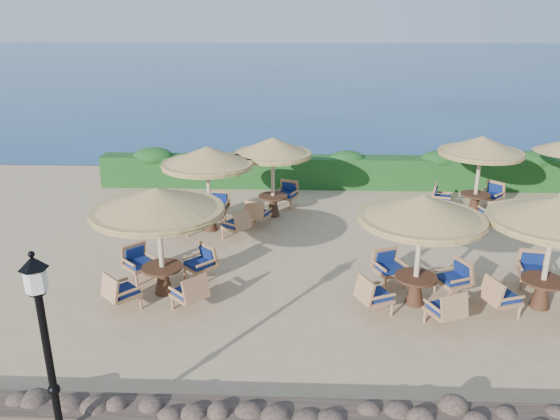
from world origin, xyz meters
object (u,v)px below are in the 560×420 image
(cafe_set_1, at_px, (420,230))
(cafe_set_5, at_px, (480,159))
(lamp_post, at_px, (50,369))
(cafe_set_3, at_px, (208,171))
(cafe_set_4, at_px, (273,159))
(cafe_set_0, at_px, (158,220))
(cafe_set_2, at_px, (553,229))

(cafe_set_1, distance_m, cafe_set_5, 7.00)
(lamp_post, height_order, cafe_set_1, lamp_post)
(lamp_post, relative_size, cafe_set_3, 1.18)
(cafe_set_3, height_order, cafe_set_4, same)
(lamp_post, height_order, cafe_set_4, lamp_post)
(cafe_set_1, bearing_deg, lamp_post, -141.73)
(cafe_set_4, bearing_deg, cafe_set_0, -113.04)
(cafe_set_0, xyz_separation_m, cafe_set_1, (5.91, -0.28, -0.06))
(cafe_set_3, bearing_deg, cafe_set_0, -96.35)
(cafe_set_1, bearing_deg, cafe_set_0, 177.27)
(cafe_set_0, bearing_deg, lamp_post, -93.10)
(cafe_set_0, height_order, cafe_set_5, same)
(cafe_set_1, distance_m, cafe_set_2, 2.84)
(cafe_set_0, xyz_separation_m, cafe_set_2, (8.75, -0.33, 0.04))
(lamp_post, height_order, cafe_set_0, lamp_post)
(cafe_set_1, bearing_deg, cafe_set_4, 121.61)
(cafe_set_0, bearing_deg, cafe_set_4, 66.96)
(lamp_post, xyz_separation_m, cafe_set_3, (0.74, 9.30, 0.35))
(cafe_set_1, height_order, cafe_set_4, same)
(lamp_post, distance_m, cafe_set_4, 11.00)
(cafe_set_0, height_order, cafe_set_3, same)
(cafe_set_1, relative_size, cafe_set_2, 0.98)
(cafe_set_0, distance_m, cafe_set_5, 10.87)
(cafe_set_4, height_order, cafe_set_5, same)
(cafe_set_5, bearing_deg, cafe_set_0, -146.77)
(cafe_set_4, bearing_deg, lamp_post, -103.81)
(cafe_set_0, bearing_deg, cafe_set_2, -2.17)
(lamp_post, distance_m, cafe_set_1, 7.89)
(cafe_set_1, bearing_deg, cafe_set_5, 62.98)
(cafe_set_2, xyz_separation_m, cafe_set_4, (-6.40, 5.84, 0.02))
(cafe_set_2, bearing_deg, cafe_set_5, 86.88)
(lamp_post, bearing_deg, cafe_set_1, 38.27)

